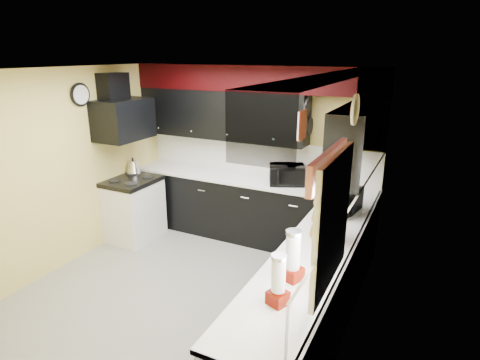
{
  "coord_description": "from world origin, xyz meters",
  "views": [
    {
      "loc": [
        2.35,
        -3.47,
        2.67
      ],
      "look_at": [
        0.24,
        0.76,
        1.15
      ],
      "focal_mm": 30.0,
      "sensor_mm": 36.0,
      "label": 1
    }
  ],
  "objects_px": {
    "microwave": "(342,200)",
    "utensil_crock": "(319,184)",
    "toaster_oven": "(287,175)",
    "knife_block": "(325,179)",
    "kettle": "(133,167)"
  },
  "relations": [
    {
      "from": "microwave",
      "to": "utensil_crock",
      "type": "distance_m",
      "value": 0.75
    },
    {
      "from": "toaster_oven",
      "to": "microwave",
      "type": "height_order",
      "value": "toaster_oven"
    },
    {
      "from": "knife_block",
      "to": "kettle",
      "type": "height_order",
      "value": "knife_block"
    },
    {
      "from": "toaster_oven",
      "to": "kettle",
      "type": "height_order",
      "value": "toaster_oven"
    },
    {
      "from": "utensil_crock",
      "to": "knife_block",
      "type": "height_order",
      "value": "knife_block"
    },
    {
      "from": "microwave",
      "to": "knife_block",
      "type": "bearing_deg",
      "value": 37.73
    },
    {
      "from": "toaster_oven",
      "to": "kettle",
      "type": "distance_m",
      "value": 2.32
    },
    {
      "from": "knife_block",
      "to": "kettle",
      "type": "xyz_separation_m",
      "value": [
        -2.78,
        -0.56,
        -0.04
      ]
    },
    {
      "from": "knife_block",
      "to": "microwave",
      "type": "bearing_deg",
      "value": -40.76
    },
    {
      "from": "utensil_crock",
      "to": "microwave",
      "type": "bearing_deg",
      "value": -54.41
    },
    {
      "from": "toaster_oven",
      "to": "microwave",
      "type": "xyz_separation_m",
      "value": [
        0.9,
        -0.65,
        -0.0
      ]
    },
    {
      "from": "utensil_crock",
      "to": "knife_block",
      "type": "relative_size",
      "value": 0.7
    },
    {
      "from": "knife_block",
      "to": "kettle",
      "type": "relative_size",
      "value": 1.12
    },
    {
      "from": "microwave",
      "to": "kettle",
      "type": "distance_m",
      "value": 3.18
    },
    {
      "from": "toaster_oven",
      "to": "knife_block",
      "type": "distance_m",
      "value": 0.51
    }
  ]
}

